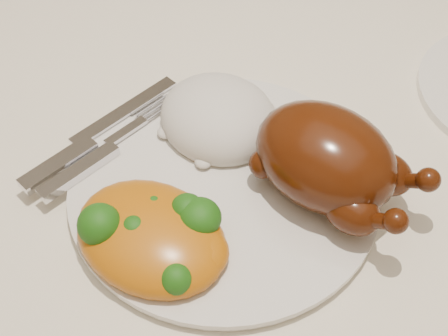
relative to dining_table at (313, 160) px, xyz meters
The scene contains 7 objects.
dining_table is the anchor object (origin of this frame).
tablecloth 0.07m from the dining_table, ahead, with size 1.73×1.03×0.18m.
dinner_plate 0.19m from the dining_table, 92.48° to the right, with size 0.26×0.26×0.01m, color silver.
roast_chicken 0.20m from the dining_table, 60.27° to the right, with size 0.15×0.10×0.08m.
rice_mound 0.17m from the dining_table, 115.13° to the right, with size 0.13×0.12×0.06m.
mac_and_cheese 0.27m from the dining_table, 93.33° to the right, with size 0.13×0.10×0.05m.
cutlery 0.27m from the dining_table, 121.14° to the right, with size 0.05×0.18×0.01m.
Camera 1 is at (0.19, -0.43, 1.20)m, focal length 50.00 mm.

